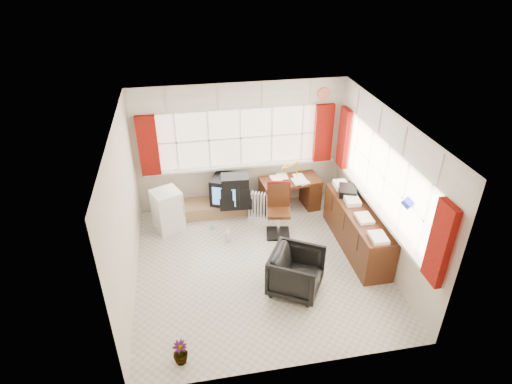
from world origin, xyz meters
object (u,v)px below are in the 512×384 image
(credenza, at_px, (357,228))
(desk, at_px, (290,192))
(mini_fridge, at_px, (168,211))
(radiator, at_px, (259,209))
(tv_bench, at_px, (216,207))
(desk_lamp, at_px, (297,166))
(crt_tv, at_px, (228,190))
(office_chair, at_px, (296,272))
(task_chair, at_px, (278,207))

(credenza, bearing_deg, desk, 120.14)
(credenza, relative_size, mini_fridge, 2.50)
(radiator, bearing_deg, desk, 21.34)
(radiator, bearing_deg, tv_bench, 154.44)
(tv_bench, bearing_deg, mini_fridge, -157.37)
(desk_lamp, relative_size, radiator, 0.70)
(desk, relative_size, desk_lamp, 2.91)
(credenza, xyz_separation_m, crt_tv, (-2.04, 1.49, 0.13))
(crt_tv, bearing_deg, credenza, -36.11)
(desk_lamp, xyz_separation_m, radiator, (-0.80, -0.25, -0.71))
(credenza, height_order, mini_fridge, credenza)
(office_chair, distance_m, crt_tv, 2.46)
(desk, relative_size, task_chair, 1.20)
(credenza, bearing_deg, tv_bench, 146.30)
(mini_fridge, bearing_deg, desk, 6.65)
(credenza, distance_m, tv_bench, 2.75)
(desk_lamp, distance_m, mini_fridge, 2.56)
(tv_bench, xyz_separation_m, mini_fridge, (-0.92, -0.38, 0.27))
(task_chair, xyz_separation_m, office_chair, (-0.08, -1.55, -0.19))
(desk, relative_size, crt_tv, 1.59)
(radiator, bearing_deg, crt_tv, 147.77)
(desk_lamp, xyz_separation_m, office_chair, (-0.60, -2.25, -0.60))
(office_chair, xyz_separation_m, crt_tv, (-0.73, 2.34, 0.17))
(desk_lamp, height_order, radiator, desk_lamp)
(desk_lamp, relative_size, office_chair, 0.54)
(desk_lamp, distance_m, tv_bench, 1.78)
(radiator, bearing_deg, task_chair, -58.52)
(office_chair, relative_size, radiator, 1.30)
(office_chair, height_order, mini_fridge, mini_fridge)
(office_chair, distance_m, tv_bench, 2.58)
(desk, bearing_deg, desk_lamp, -9.76)
(radiator, bearing_deg, credenza, -37.40)
(desk_lamp, distance_m, task_chair, 0.96)
(mini_fridge, bearing_deg, credenza, -19.60)
(radiator, distance_m, crt_tv, 0.69)
(desk, height_order, mini_fridge, mini_fridge)
(office_chair, distance_m, credenza, 1.56)
(task_chair, height_order, radiator, task_chair)
(radiator, distance_m, mini_fridge, 1.70)
(desk_lamp, relative_size, mini_fridge, 0.51)
(tv_bench, relative_size, crt_tv, 1.86)
(crt_tv, height_order, mini_fridge, mini_fridge)
(radiator, distance_m, credenza, 1.90)
(desk_lamp, bearing_deg, crt_tv, 176.07)
(task_chair, bearing_deg, desk, 60.67)
(desk, xyz_separation_m, office_chair, (-0.48, -2.27, -0.02))
(desk_lamp, bearing_deg, radiator, -162.81)
(desk_lamp, height_order, credenza, desk_lamp)
(radiator, bearing_deg, mini_fridge, -179.63)
(desk, bearing_deg, task_chair, -119.33)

